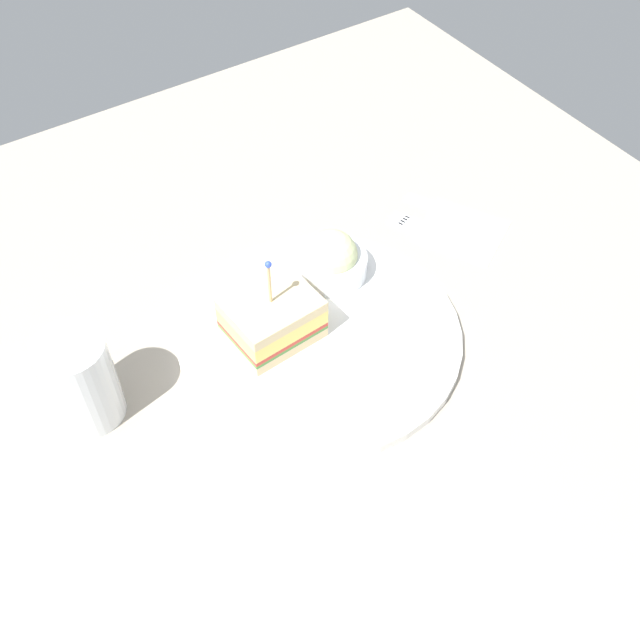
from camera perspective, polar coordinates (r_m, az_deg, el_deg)
The scene contains 8 objects.
ground_plane at distance 80.56cm, azimuth 0.00°, elevation -1.89°, with size 102.80×102.80×2.00cm, color #9E9384.
plate at distance 79.37cm, azimuth 0.00°, elevation -1.19°, with size 29.53×29.53×1.07cm, color white.
sandwich_half_center at distance 77.01cm, azimuth -3.61°, elevation 0.15°, with size 7.76×9.30×10.58cm.
coleslaw_bowl at distance 83.29cm, azimuth 0.91°, elevation 4.55°, with size 7.75×7.75×5.58cm.
drink_glass at distance 74.18cm, azimuth -17.37°, elevation -4.63°, with size 6.51×6.51×9.98cm.
napkin at distance 92.65cm, azimuth 10.55°, elevation 6.55°, with size 9.42×8.48×0.15cm, color white.
fork at distance 92.00cm, azimuth 7.77°, elevation 6.73°, with size 11.33×5.00×0.35cm.
knife at distance 95.11cm, azimuth 9.42°, elevation 8.17°, with size 11.17×6.31×0.35cm.
Camera 1 is at (42.17, -27.79, 61.77)cm, focal length 42.70 mm.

